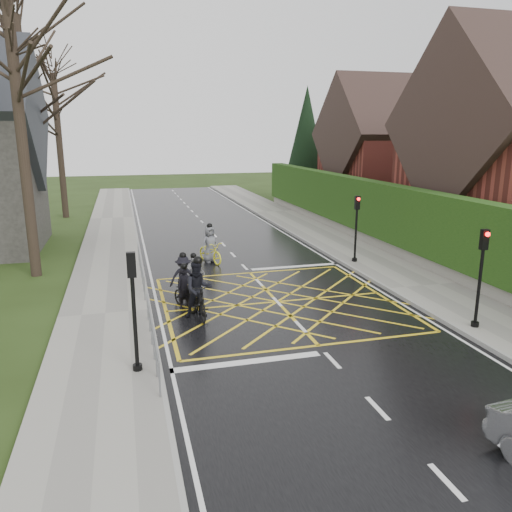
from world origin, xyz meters
name	(u,v)px	position (x,y,z in m)	size (l,w,h in m)	color
ground	(277,302)	(0.00, 0.00, 0.00)	(120.00, 120.00, 0.00)	#203110
road	(277,302)	(0.00, 0.00, 0.01)	(9.00, 80.00, 0.01)	black
sidewalk_right	(423,287)	(6.00, 0.00, 0.07)	(3.00, 80.00, 0.15)	gray
sidewalk_left	(105,315)	(-6.00, 0.00, 0.07)	(3.00, 80.00, 0.15)	gray
stone_wall	(386,246)	(7.75, 6.00, 0.35)	(0.50, 38.00, 0.70)	slate
hedge	(388,212)	(7.75, 6.00, 2.10)	(0.90, 38.00, 2.80)	#19390F
house_far	(393,155)	(14.75, 18.00, 4.36)	(9.80, 8.80, 10.30)	maroon
conifer	(306,145)	(10.75, 26.00, 4.99)	(4.60, 4.60, 10.00)	black
tree_near	(16,82)	(-9.00, 6.00, 7.91)	(9.24, 9.24, 11.44)	black
tree_mid	(23,82)	(-10.00, 14.00, 8.63)	(10.08, 10.08, 12.48)	black
tree_far	(57,115)	(-9.30, 22.00, 7.19)	(8.40, 8.40, 10.40)	black
railing_south	(152,330)	(-4.65, -3.50, 0.78)	(0.05, 5.04, 1.03)	slate
railing_north	(141,263)	(-4.65, 4.00, 0.79)	(0.05, 6.04, 1.03)	slate
traffic_light_ne	(356,229)	(5.10, 4.20, 1.66)	(0.24, 0.31, 3.21)	black
traffic_light_se	(480,280)	(5.10, -4.20, 1.66)	(0.24, 0.31, 3.21)	black
traffic_light_sw	(134,313)	(-5.10, -4.50, 1.66)	(0.24, 0.31, 3.21)	black
cyclist_rear	(185,294)	(-3.31, 0.16, 0.53)	(1.09, 1.76, 1.62)	black
cyclist_back	(199,294)	(-2.96, -0.78, 0.79)	(0.95, 2.10, 2.08)	black
cyclist_mid	(184,282)	(-3.22, 1.23, 0.65)	(1.11, 1.88, 1.77)	black
cyclist_front	(194,279)	(-2.78, 1.65, 0.60)	(0.92, 1.67, 1.62)	black
cyclist_lead	(210,249)	(-1.35, 6.31, 0.65)	(1.31, 2.05, 1.88)	yellow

